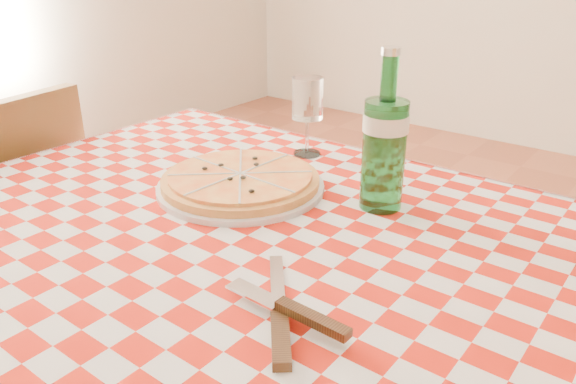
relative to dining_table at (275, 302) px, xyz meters
The scene contains 7 objects.
dining_table is the anchor object (origin of this frame).
tablecloth 0.09m from the dining_table, ahead, with size 1.30×0.90×0.01m, color #AB160A.
chair_far 0.84m from the dining_table, behind, with size 0.44×0.44×0.86m.
pizza_plate 0.25m from the dining_table, 144.90° to the left, with size 0.30×0.30×0.04m, color #C48141, non-canonical shape.
water_bottle 0.32m from the dining_table, 75.40° to the left, with size 0.07×0.07×0.26m, color #186225, non-canonical shape.
wine_glass 0.44m from the dining_table, 118.85° to the left, with size 0.06×0.06×0.16m, color white, non-canonical shape.
cutlery 0.20m from the dining_table, 48.99° to the right, with size 0.25×0.21×0.03m, color silver, non-canonical shape.
Camera 1 is at (0.46, -0.56, 1.16)m, focal length 35.00 mm.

